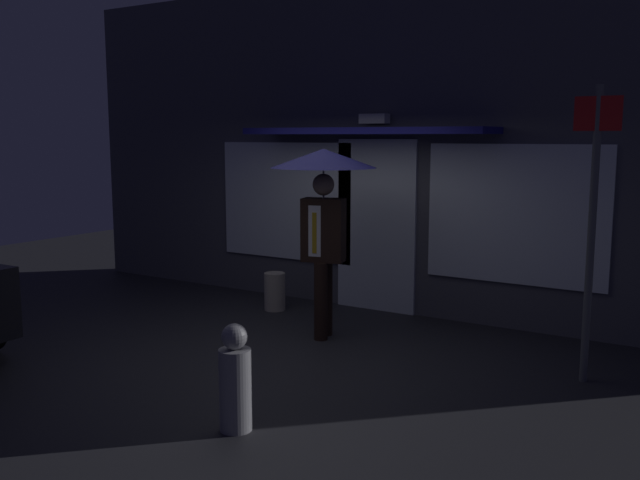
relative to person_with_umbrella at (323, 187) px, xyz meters
The scene contains 6 objects.
ground_plane 1.85m from the person_with_umbrella, 96.72° to the right, with size 18.00×18.00×0.00m, color #26262B.
building_facade 1.64m from the person_with_umbrella, 93.06° to the left, with size 9.80×1.00×4.21m.
person_with_umbrella is the anchor object (origin of this frame).
street_sign_post 2.79m from the person_with_umbrella, ahead, with size 0.40×0.07×2.68m.
sidewalk_bollard 2.00m from the person_with_umbrella, 148.72° to the left, with size 0.27×0.27×0.49m, color #B2A899.
fire_hydrant 2.90m from the person_with_umbrella, 73.35° to the right, with size 0.25×0.25×0.84m.
Camera 1 is at (4.08, -5.71, 2.24)m, focal length 39.18 mm.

